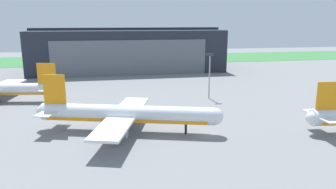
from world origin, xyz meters
The scene contains 5 objects.
ground_plane centered at (0.00, 0.00, 0.00)m, with size 440.00×440.00×0.00m, color slate.
grass_field_strip centered at (0.00, 152.78, 0.04)m, with size 440.00×56.00×0.08m, color #3A7C42.
maintenance_hangar centered at (-11.01, 105.02, 10.73)m, with size 97.37×37.71×22.37m.
airliner_near_left centered at (-18.18, 5.64, 4.35)m, with size 43.31×34.72×13.64m.
apron_light_mast centered at (11.60, 34.57, 9.24)m, with size 2.40×0.50×15.38m.
Camera 1 is at (-22.27, -68.21, 26.19)m, focal length 34.44 mm.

